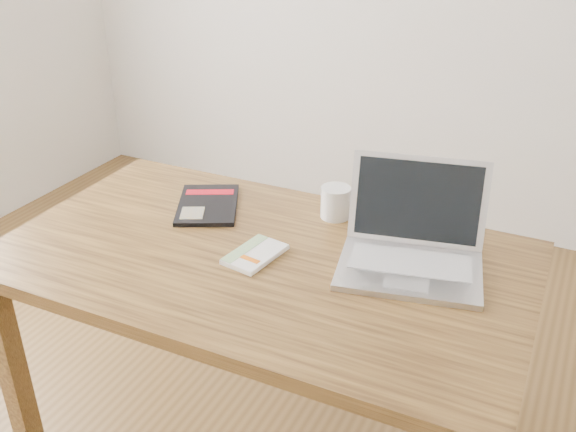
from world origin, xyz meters
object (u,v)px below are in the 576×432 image
at_px(coffee_mug, 337,202).
at_px(white_guidebook, 255,254).
at_px(desk, 262,282).
at_px(laptop, 412,245).
at_px(black_guidebook, 208,205).

bearing_deg(coffee_mug, white_guidebook, -120.69).
height_order(desk, laptop, laptop).
height_order(white_guidebook, laptop, laptop).
xyz_separation_m(desk, laptop, (0.37, 0.14, 0.14)).
xyz_separation_m(black_guidebook, laptop, (0.66, -0.04, 0.05)).
bearing_deg(white_guidebook, black_guidebook, 153.22).
distance_m(black_guidebook, laptop, 0.66).
relative_size(desk, coffee_mug, 11.27).
distance_m(desk, white_guidebook, 0.10).
bearing_deg(black_guidebook, desk, -58.97).
bearing_deg(laptop, black_guidebook, 164.32).
xyz_separation_m(desk, coffee_mug, (0.10, 0.29, 0.14)).
bearing_deg(desk, coffee_mug, 70.50).
relative_size(black_guidebook, coffee_mug, 2.50).
bearing_deg(desk, white_guidebook, -119.12).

